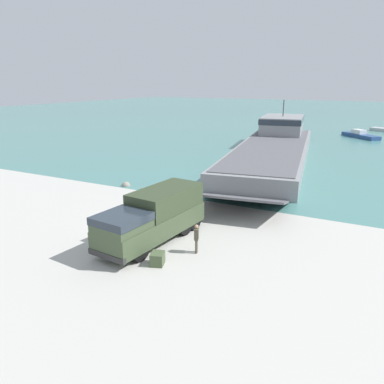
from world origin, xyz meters
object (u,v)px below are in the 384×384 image
object	(u,v)px
moored_boat_a	(287,128)
landing_craft	(275,144)
moored_boat_c	(360,135)
soldier_on_ramp	(196,237)
cargo_crate	(157,259)
military_truck	(153,216)
mooring_bollard	(160,194)

from	to	relation	value
moored_boat_a	landing_craft	bearing A→B (deg)	-123.20
landing_craft	moored_boat_c	bearing A→B (deg)	60.44
soldier_on_ramp	moored_boat_c	world-z (taller)	soldier_on_ramp
soldier_on_ramp	cargo_crate	xyz separation A→B (m)	(-1.20, -2.27, -0.66)
moored_boat_a	moored_boat_c	distance (m)	14.66
landing_craft	moored_boat_c	distance (m)	25.02
moored_boat_a	moored_boat_c	world-z (taller)	moored_boat_a
moored_boat_a	cargo_crate	xyz separation A→B (m)	(7.99, -61.01, -0.19)
moored_boat_c	landing_craft	bearing A→B (deg)	25.62
military_truck	mooring_bollard	world-z (taller)	military_truck
military_truck	landing_craft	bearing A→B (deg)	-172.73
soldier_on_ramp	mooring_bollard	world-z (taller)	soldier_on_ramp
military_truck	cargo_crate	size ratio (longest dim) A/B	10.02
soldier_on_ramp	cargo_crate	size ratio (longest dim) A/B	2.11
soldier_on_ramp	moored_boat_c	xyz separation A→B (m)	(4.76, 54.25, -0.55)
military_truck	moored_boat_a	world-z (taller)	military_truck
soldier_on_ramp	cargo_crate	distance (m)	2.65
landing_craft	moored_boat_a	size ratio (longest dim) A/B	5.67
soldier_on_ramp	landing_craft	bearing A→B (deg)	76.70
soldier_on_ramp	cargo_crate	world-z (taller)	soldier_on_ramp
military_truck	cargo_crate	world-z (taller)	military_truck
moored_boat_a	cargo_crate	world-z (taller)	moored_boat_a
moored_boat_c	mooring_bollard	world-z (taller)	moored_boat_c
soldier_on_ramp	mooring_bollard	xyz separation A→B (m)	(-7.27, 7.62, -0.55)
soldier_on_ramp	moored_boat_a	size ratio (longest dim) A/B	0.24
military_truck	moored_boat_c	bearing A→B (deg)	177.29
mooring_bollard	cargo_crate	world-z (taller)	mooring_bollard
moored_boat_a	cargo_crate	size ratio (longest dim) A/B	8.83
moored_boat_c	cargo_crate	bearing A→B (deg)	40.14
landing_craft	moored_boat_c	xyz separation A→B (m)	(8.77, 23.40, -1.11)
military_truck	moored_boat_a	distance (m)	58.77
moored_boat_c	mooring_bollard	bearing A→B (deg)	31.69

